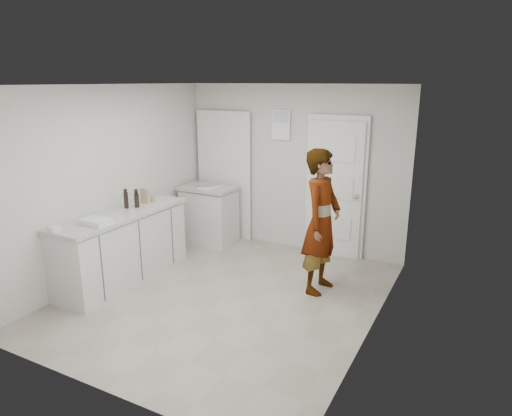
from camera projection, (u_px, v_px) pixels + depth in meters
The scene contains 12 objects.
ground at pixel (226, 296), 5.58m from camera, with size 4.00×4.00×0.00m, color gray.
room_shell at pixel (281, 182), 7.05m from camera, with size 4.00×4.00×4.00m.
main_counter at pixel (123, 249), 5.94m from camera, with size 0.64×1.96×0.93m.
side_counter at pixel (209, 217), 7.34m from camera, with size 0.84×0.61×0.93m.
person at pixel (321, 222), 5.53m from camera, with size 0.65×0.43×1.78m, color silver.
cake_mix_box at pixel (145, 196), 6.22m from camera, with size 0.12×0.06×0.20m, color #8D6246.
spice_jar at pixel (153, 199), 6.29m from camera, with size 0.05×0.05×0.08m, color #A2845C.
oil_cruet_a at pixel (137, 199), 6.00m from camera, with size 0.06×0.06×0.25m.
oil_cruet_b at pixel (126, 199), 5.96m from camera, with size 0.06×0.06×0.26m.
baking_dish at pixel (96, 222), 5.33m from camera, with size 0.35×0.25×0.06m.
egg_bowl at pixel (55, 229), 5.07m from camera, with size 0.13×0.13×0.05m.
papers at pixel (210, 187), 7.15m from camera, with size 0.26×0.33×0.01m, color white.
Camera 1 is at (2.67, -4.33, 2.55)m, focal length 32.00 mm.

